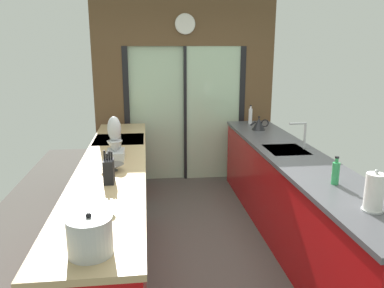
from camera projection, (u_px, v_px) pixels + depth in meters
The scene contains 15 objects.
ground_plane at pixel (202, 231), 4.23m from camera, with size 5.04×7.60×0.02m, color #4C4742.
back_wall_unit at pixel (185, 79), 5.58m from camera, with size 2.64×0.12×2.70m.
left_counter_run at pixel (114, 214), 3.55m from camera, with size 0.62×3.80×0.92m.
right_counter_run at pixel (294, 198), 3.93m from camera, with size 0.62×3.80×0.92m.
sink_faucet at pixel (302, 132), 4.03m from camera, with size 0.19×0.02×0.29m.
oven_range at pixel (121, 176), 4.63m from camera, with size 0.60×0.60×0.92m.
mixing_bowl_near at pixel (101, 209), 2.48m from camera, with size 0.17×0.17×0.06m.
mixing_bowl_far at pixel (112, 167), 3.34m from camera, with size 0.20×0.20×0.06m.
knife_block at pixel (109, 171), 3.03m from camera, with size 0.08×0.14×0.27m.
stand_mixer at pixel (115, 142), 3.69m from camera, with size 0.17×0.27×0.42m.
stock_pot at pixel (90, 236), 1.97m from camera, with size 0.24×0.24×0.23m.
kettle at pixel (259, 124), 5.01m from camera, with size 0.25×0.18×0.19m.
soap_bottle_near at pixel (336, 173), 3.00m from camera, with size 0.06×0.06×0.23m.
soap_bottle_far at pixel (250, 116), 5.40m from camera, with size 0.05×0.05×0.27m.
paper_towel_roll at pixel (374, 193), 2.49m from camera, with size 0.14×0.14×0.29m.
Camera 1 is at (-0.58, -3.22, 1.97)m, focal length 35.59 mm.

